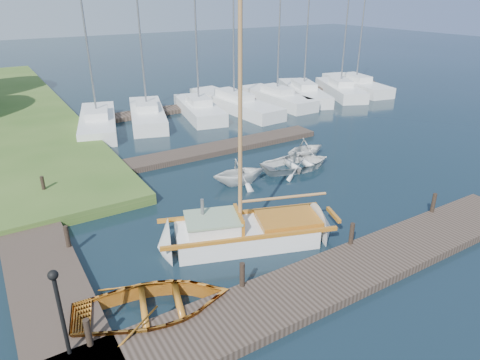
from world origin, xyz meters
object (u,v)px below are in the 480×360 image
tender_b (239,171)px  marina_boat_6 (340,89)px  dinghy (153,303)px  mooring_post_4 (67,236)px  marina_boat_7 (356,84)px  tender_c (297,162)px  marina_boat_0 (98,121)px  mooring_post_0 (88,332)px  mooring_post_2 (352,233)px  mooring_post_1 (242,275)px  marina_boat_4 (277,97)px  mooring_post_3 (433,203)px  mooring_post_5 (43,185)px  lamp_post (59,302)px  sailboat (250,234)px  marina_boat_5 (304,91)px  tender_d (306,147)px  marina_boat_2 (199,108)px  marina_boat_3 (234,102)px  marina_boat_1 (147,113)px

tender_b → marina_boat_6: marina_boat_6 is taller
dinghy → tender_b: bearing=-31.2°
mooring_post_4 → marina_boat_7: (28.35, 14.26, -0.13)m
tender_c → marina_boat_0: (-6.88, 12.37, 0.19)m
mooring_post_0 → mooring_post_2: size_ratio=1.00×
mooring_post_1 → marina_boat_7: marina_boat_7 is taller
tender_b → marina_boat_4: 16.11m
mooring_post_2 → mooring_post_3: bearing=0.0°
marina_boat_7 → tender_b: bearing=132.7°
mooring_post_4 → marina_boat_4: bearing=36.0°
mooring_post_5 → dinghy: 9.63m
tender_c → mooring_post_1: bearing=139.7°
tender_b → tender_c: size_ratio=0.68×
mooring_post_3 → mooring_post_4: 13.93m
mooring_post_0 → mooring_post_5: same height
mooring_post_2 → lamp_post: lamp_post is taller
sailboat → marina_boat_5: 23.61m
tender_d → marina_boat_4: (6.00, 10.85, -0.06)m
mooring_post_2 → marina_boat_5: marina_boat_5 is taller
marina_boat_2 → marina_boat_3: 3.11m
mooring_post_4 → marina_boat_7: marina_boat_7 is taller
mooring_post_4 → marina_boat_0: bearing=71.6°
mooring_post_4 → mooring_post_5: size_ratio=1.00×
mooring_post_0 → marina_boat_0: bearing=74.7°
mooring_post_2 → mooring_post_5: 13.12m
tender_d → marina_boat_0: 14.05m
mooring_post_3 → mooring_post_2: bearing=180.0°
tender_b → mooring_post_3: bearing=-135.8°
marina_boat_2 → tender_c: bearing=-170.3°
sailboat → tender_c: 7.49m
sailboat → dinghy: (-4.43, -1.88, 0.11)m
mooring_post_4 → lamp_post: bearing=-101.3°
tender_b → marina_boat_3: (6.96, 12.13, -0.11)m
marina_boat_1 → marina_boat_7: bearing=-73.8°
lamp_post → marina_boat_7: 35.13m
mooring_post_1 → sailboat: bearing=52.6°
mooring_post_3 → lamp_post: size_ratio=0.33×
marina_boat_2 → marina_boat_3: size_ratio=0.88×
tender_c → marina_boat_7: marina_boat_7 is taller
marina_boat_4 → tender_c: bearing=147.6°
lamp_post → marina_boat_0: (5.79, 19.36, -1.29)m
mooring_post_1 → marina_boat_1: bearing=77.7°
mooring_post_0 → lamp_post: lamp_post is taller
marina_boat_1 → marina_boat_3: bearing=-76.4°
mooring_post_0 → marina_boat_0: size_ratio=0.07×
tender_d → marina_boat_6: 16.36m
tender_d → mooring_post_3: bearing=178.6°
marina_boat_6 → sailboat: bearing=152.6°
mooring_post_1 → tender_b: bearing=59.1°
sailboat → marina_boat_7: (22.55, 16.91, 0.22)m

